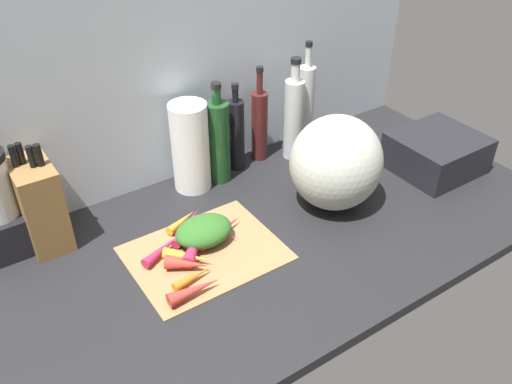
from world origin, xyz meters
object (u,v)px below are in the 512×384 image
Objects in this scene: paper_towel_roll at (190,147)px; bottle_2 at (260,124)px; winter_squash at (336,163)px; carrot_6 at (220,231)px; carrot_5 at (187,226)px; bottle_3 at (294,117)px; carrot_7 at (182,221)px; bottle_0 at (218,141)px; bottle_4 at (306,106)px; carrot_8 at (194,290)px; knife_block at (40,204)px; carrot_4 at (187,256)px; bottle_1 at (236,134)px; dish_rack at (436,153)px; carrot_1 at (164,248)px; cutting_board at (205,253)px; carrot_9 at (196,242)px; carrot_3 at (193,277)px; carrot_0 at (187,264)px; carrot_2 at (214,237)px.

paper_towel_roll is 0.87× the size of bottle_2.
carrot_6 is at bearing 173.43° from winter_squash.
bottle_3 is (46.75, 16.19, 11.78)cm from carrot_5.
carrot_7 is 0.39× the size of winter_squash.
bottle_0 is 0.88× the size of bottle_4.
carrot_8 is 0.36× the size of bottle_4.
knife_block is 0.86× the size of bottle_3.
carrot_4 reaches higher than carrot_6.
carrot_4 is at bearing -162.79° from carrot_6.
bottle_2 is at bearing 12.19° from bottle_0.
carrot_5 is 0.58× the size of paper_towel_roll.
paper_towel_roll is 0.95× the size of bottle_1.
bottle_2 is (37.40, 21.19, 9.90)cm from carrot_5.
carrot_7 is at bearing -24.51° from knife_block.
bottle_4 reaches higher than paper_towel_roll.
bottle_2 is (25.59, 2.64, -1.33)cm from paper_towel_roll.
dish_rack is at bearing -34.76° from bottle_1.
winter_squash reaches higher than carrot_1.
carrot_8 is (-9.55, -24.71, 0.43)cm from carrot_7.
carrot_6 is 0.48× the size of bottle_3.
cutting_board is 43.32cm from bottle_1.
carrot_9 is 80.59cm from dish_rack.
knife_block reaches higher than carrot_8.
carrot_3 is 12.10cm from carrot_9.
carrot_0 is 0.87× the size of carrot_4.
carrot_6 is (11.69, 3.62, -0.08)cm from carrot_4.
carrot_6 is 73.32cm from dish_rack.
carrot_6 is at bearing 37.92° from carrot_3.
carrot_9 is 41.62cm from bottle_1.
bottle_4 is at bearing 17.13° from carrot_7.
carrot_3 is at bearing -148.20° from bottle_3.
carrot_1 is 60.63cm from bottle_3.
dish_rack is (110.18, -31.70, -6.12)cm from knife_block.
bottle_3 is at bearing 29.07° from cutting_board.
paper_towel_roll is (-28.90, 29.41, 0.01)cm from winter_squash.
bottle_0 reaches higher than carrot_4.
winter_squash is at bearing -4.81° from carrot_9.
bottle_0 is (20.80, 27.53, 12.66)cm from cutting_board.
carrot_0 is 1.02× the size of carrot_7.
carrot_3 is 0.89× the size of carrot_4.
carrot_2 is 9.83cm from carrot_4.
bottle_1 is at bearing 3.25° from knife_block.
carrot_2 is at bearing -165.31° from carrot_6.
winter_squash is at bearing -54.47° from bottle_0.
winter_squash reaches higher than carrot_5.
paper_towel_roll is 0.85× the size of bottle_0.
winter_squash is (42.03, -3.53, 10.71)cm from carrot_9.
bottle_0 is (16.74, 25.01, 11.24)cm from carrot_2.
carrot_6 is at bearing -57.51° from carrot_7.
carrot_9 is at bearing 178.21° from carrot_2.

